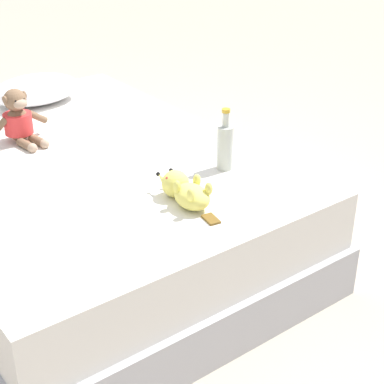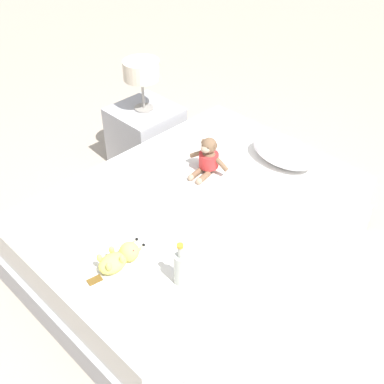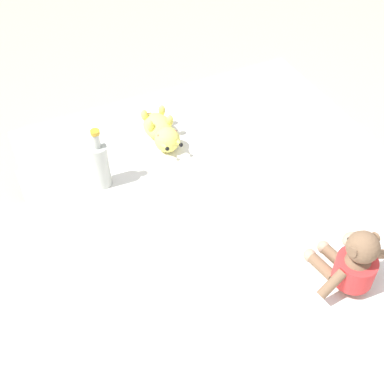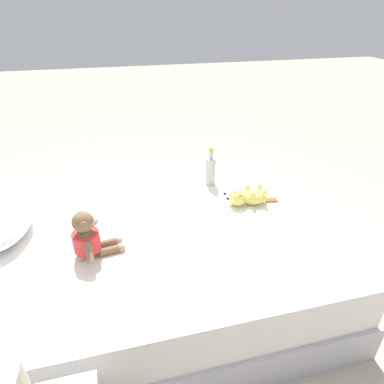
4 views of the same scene
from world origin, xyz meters
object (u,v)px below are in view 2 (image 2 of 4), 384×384
plush_yellow_creature (120,258)px  bedside_lamp (141,71)px  glass_bottle (180,268)px  pillow (284,151)px  bed (192,227)px  nightstand (146,137)px  plush_monkey (208,159)px

plush_yellow_creature → bedside_lamp: (-1.08, 1.08, 0.28)m
glass_bottle → bedside_lamp: bedside_lamp is taller
pillow → glass_bottle: bearing=-77.0°
bed → nightstand: (-0.96, 0.46, 0.02)m
glass_bottle → nightstand: glass_bottle is taller
pillow → bedside_lamp: (-1.10, -0.22, 0.26)m
plush_monkey → plush_yellow_creature: (0.24, -0.88, -0.05)m
pillow → plush_monkey: 0.50m
nightstand → plush_yellow_creature: bearing=-45.0°
pillow → bedside_lamp: bedside_lamp is taller
bedside_lamp → pillow: bearing=11.5°
bed → pillow: 0.76m
plush_monkey → plush_yellow_creature: 0.91m
bed → nightstand: size_ratio=4.08×
bed → glass_bottle: glass_bottle is taller
pillow → plush_monkey: plush_monkey is taller
glass_bottle → nightstand: (-1.37, 0.95, -0.30)m
pillow → plush_monkey: (-0.26, -0.43, 0.02)m
bed → pillow: size_ratio=4.23×
plush_monkey → plush_yellow_creature: size_ratio=0.87×
nightstand → bedside_lamp: bearing=0.0°
plush_yellow_creature → nightstand: plush_yellow_creature is taller
plush_yellow_creature → nightstand: 1.55m
bed → pillow: pillow is taller
bed → plush_monkey: (-0.12, 0.26, 0.32)m
plush_yellow_creature → bedside_lamp: bedside_lamp is taller
plush_yellow_creature → bedside_lamp: size_ratio=0.88×
bed → plush_monkey: 0.43m
pillow → nightstand: 1.16m
bed → plush_monkey: bearing=115.3°
bedside_lamp → nightstand: bearing=180.0°
bed → plush_yellow_creature: (0.11, -0.62, 0.27)m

